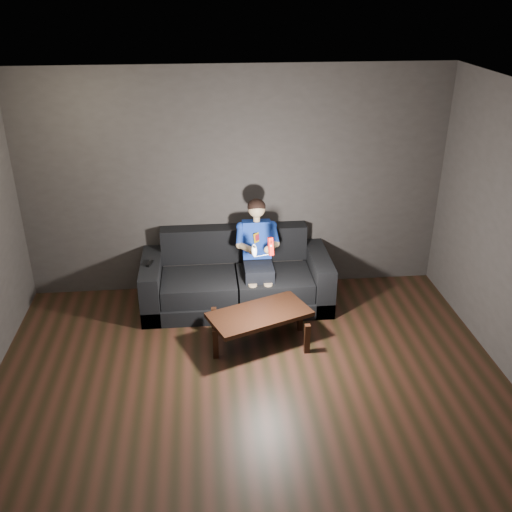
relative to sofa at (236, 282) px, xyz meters
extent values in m
plane|color=black|center=(0.04, -2.05, -0.28)|extent=(5.00, 5.00, 0.00)
cube|color=#36312F|center=(0.04, 0.45, 1.07)|extent=(5.00, 0.04, 2.70)
cube|color=silver|center=(0.04, -2.05, 2.42)|extent=(5.00, 5.00, 0.02)
cube|color=black|center=(0.00, -0.03, -0.18)|extent=(2.19, 0.94, 0.19)
cube|color=black|center=(-0.44, -0.13, 0.03)|extent=(0.86, 0.67, 0.23)
cube|color=black|center=(0.44, -0.13, 0.03)|extent=(0.86, 0.67, 0.23)
cube|color=black|center=(0.00, 0.33, 0.36)|extent=(1.75, 0.22, 0.43)
cube|color=black|center=(-0.98, -0.03, 0.02)|extent=(0.22, 0.94, 0.60)
cube|color=black|center=(0.98, -0.03, 0.02)|extent=(0.22, 0.94, 0.60)
cube|color=black|center=(0.25, -0.15, 0.22)|extent=(0.33, 0.42, 0.15)
cube|color=#092CA1|center=(0.25, 0.07, 0.51)|extent=(0.33, 0.23, 0.46)
cube|color=#EEAB0C|center=(0.25, -0.03, 0.58)|extent=(0.10, 0.10, 0.11)
cube|color=#A91926|center=(0.25, -0.03, 0.58)|extent=(0.07, 0.07, 0.07)
cylinder|color=tan|center=(0.25, 0.07, 0.77)|extent=(0.08, 0.08, 0.07)
sphere|color=tan|center=(0.25, 0.07, 0.89)|extent=(0.20, 0.20, 0.20)
ellipsoid|color=black|center=(0.25, 0.08, 0.91)|extent=(0.21, 0.21, 0.18)
cylinder|color=#092CA1|center=(0.05, 0.00, 0.60)|extent=(0.09, 0.25, 0.21)
cylinder|color=#092CA1|center=(0.45, 0.00, 0.60)|extent=(0.09, 0.25, 0.21)
cylinder|color=tan|center=(0.11, -0.18, 0.55)|extent=(0.15, 0.26, 0.11)
cylinder|color=tan|center=(0.40, -0.18, 0.55)|extent=(0.15, 0.26, 0.11)
sphere|color=tan|center=(0.17, -0.28, 0.54)|extent=(0.09, 0.09, 0.09)
sphere|color=tan|center=(0.34, -0.28, 0.54)|extent=(0.09, 0.09, 0.09)
cylinder|color=tan|center=(0.16, -0.37, -0.02)|extent=(0.10, 0.10, 0.37)
cylinder|color=tan|center=(0.34, -0.37, -0.02)|extent=(0.10, 0.10, 0.37)
cube|color=red|center=(0.34, -0.52, 0.69)|extent=(0.07, 0.08, 0.20)
cube|color=maroon|center=(0.34, -0.54, 0.75)|extent=(0.03, 0.02, 0.03)
cylinder|color=white|center=(0.34, -0.54, 0.68)|extent=(0.02, 0.01, 0.02)
ellipsoid|color=white|center=(0.17, -0.51, 0.65)|extent=(0.08, 0.10, 0.15)
cylinder|color=black|center=(0.17, -0.55, 0.70)|extent=(0.03, 0.01, 0.03)
cube|color=black|center=(-0.98, -0.08, 0.33)|extent=(0.07, 0.15, 0.03)
cube|color=black|center=(-0.98, -0.04, 0.35)|extent=(0.02, 0.02, 0.00)
cube|color=black|center=(0.19, -0.88, 0.08)|extent=(1.16, 0.87, 0.05)
cube|color=black|center=(-0.29, -1.10, -0.11)|extent=(0.06, 0.06, 0.33)
cube|color=black|center=(0.66, -1.10, -0.11)|extent=(0.06, 0.06, 0.33)
cube|color=black|center=(-0.29, -0.67, -0.11)|extent=(0.06, 0.06, 0.33)
cube|color=black|center=(0.66, -0.67, -0.11)|extent=(0.06, 0.06, 0.33)
camera|label=1|loc=(-0.35, -5.94, 3.23)|focal=40.00mm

